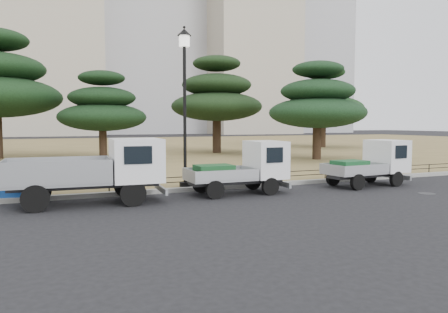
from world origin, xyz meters
name	(u,v)px	position (x,y,z in m)	size (l,w,h in m)	color
ground	(248,201)	(0.00, 0.00, 0.00)	(220.00, 220.00, 0.00)	black
lawn	(109,148)	(0.00, 30.60, 0.07)	(120.00, 56.00, 0.15)	olive
curb	(218,187)	(0.00, 2.60, 0.08)	(120.00, 0.25, 0.16)	gray
truck_large	(96,168)	(-4.57, 1.41, 1.12)	(4.71, 2.08, 2.02)	black
truck_kei_front	(244,168)	(0.52, 1.40, 0.93)	(3.54, 1.57, 1.86)	black
truck_kei_rear	(371,163)	(6.08, 1.20, 0.91)	(3.58, 1.75, 1.82)	black
street_lamp	(185,81)	(-1.19, 2.90, 4.07)	(0.52, 0.52, 5.79)	black
pipe_fence	(216,178)	(0.00, 2.75, 0.44)	(38.00, 0.04, 0.40)	black
tarp_pile	(2,185)	(-7.32, 3.14, 0.52)	(1.52, 1.23, 0.91)	#134398
manhole	(427,194)	(6.50, -1.20, 0.01)	(0.60, 0.60, 0.01)	#2D2D30
pine_center_left	(102,108)	(-2.37, 16.64, 3.46)	(5.64, 5.64, 5.73)	black
pine_center_right	(217,97)	(6.85, 19.68, 4.58)	(7.20, 7.20, 7.64)	black
pine_east_near	(317,103)	(10.52, 11.28, 3.81)	(6.28, 6.28, 6.35)	black
pine_east_far	(323,100)	(19.49, 23.22, 4.74)	(7.92, 7.92, 7.95)	black
tower_east	(248,32)	(40.00, 82.00, 24.00)	(20.00, 18.00, 48.00)	#AAA08C
tower_far_east	(295,1)	(58.00, 90.00, 35.00)	(24.00, 20.00, 70.00)	#A0A0A5
radio_tower	(350,21)	(72.00, 85.00, 30.04)	(1.80, 1.80, 63.00)	#D83F33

